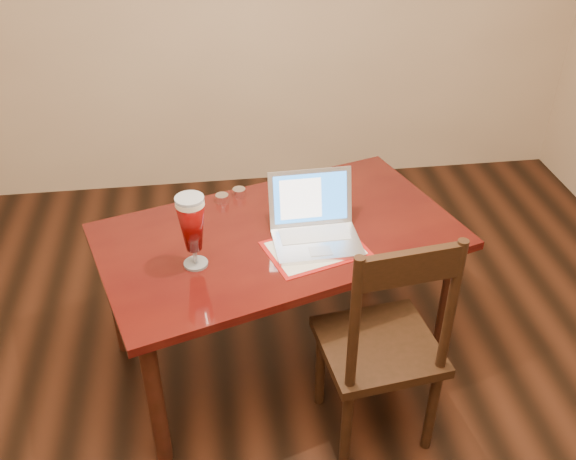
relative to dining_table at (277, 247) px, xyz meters
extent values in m
cube|color=#450E09|center=(0.01, 0.01, 0.05)|extent=(1.71, 1.27, 0.04)
cylinder|color=#38150E|center=(-0.54, -0.53, -0.31)|extent=(0.07, 0.07, 0.68)
cylinder|color=#38150E|center=(0.77, -0.12, -0.31)|extent=(0.07, 0.07, 0.68)
cylinder|color=#38150E|center=(-0.75, 0.14, -0.31)|extent=(0.07, 0.07, 0.68)
cylinder|color=#38150E|center=(0.56, 0.55, -0.31)|extent=(0.07, 0.07, 0.68)
cube|color=maroon|center=(0.15, -0.13, 0.07)|extent=(0.47, 0.39, 0.00)
cube|color=beige|center=(0.15, -0.13, 0.07)|extent=(0.42, 0.34, 0.00)
cube|color=silver|center=(0.16, -0.10, 0.08)|extent=(0.37, 0.26, 0.02)
cube|color=silver|center=(0.16, -0.05, 0.09)|extent=(0.30, 0.12, 0.00)
cube|color=silver|center=(0.16, -0.17, 0.09)|extent=(0.09, 0.07, 0.00)
cube|color=silver|center=(0.15, 0.05, 0.21)|extent=(0.36, 0.08, 0.24)
cube|color=blue|center=(0.15, 0.05, 0.21)|extent=(0.32, 0.07, 0.20)
cube|color=white|center=(0.11, 0.05, 0.21)|extent=(0.18, 0.05, 0.17)
cylinder|color=silver|center=(-0.35, -0.17, 0.08)|extent=(0.10, 0.10, 0.01)
cylinder|color=silver|center=(-0.35, -0.17, 0.12)|extent=(0.02, 0.02, 0.07)
cylinder|color=white|center=(-0.35, -0.17, 0.37)|extent=(0.11, 0.11, 0.02)
cylinder|color=silver|center=(-0.35, -0.17, 0.38)|extent=(0.11, 0.11, 0.01)
cylinder|color=white|center=(-0.22, 0.29, 0.09)|extent=(0.06, 0.06, 0.04)
cylinder|color=white|center=(-0.14, 0.34, 0.09)|extent=(0.06, 0.06, 0.04)
cube|color=black|center=(0.35, -0.47, -0.18)|extent=(0.50, 0.48, 0.04)
cylinder|color=black|center=(0.19, -0.66, -0.43)|extent=(0.04, 0.04, 0.44)
cylinder|color=black|center=(0.55, -0.62, -0.43)|extent=(0.04, 0.04, 0.44)
cylinder|color=black|center=(0.15, -0.32, -0.43)|extent=(0.04, 0.04, 0.44)
cylinder|color=black|center=(0.51, -0.28, -0.43)|extent=(0.04, 0.04, 0.44)
cylinder|color=black|center=(0.19, -0.66, 0.13)|extent=(0.04, 0.04, 0.58)
cylinder|color=black|center=(0.55, -0.62, 0.13)|extent=(0.04, 0.04, 0.58)
cube|color=black|center=(0.37, -0.64, 0.34)|extent=(0.37, 0.08, 0.13)
camera|label=1|loc=(-0.26, -2.26, 1.65)|focal=40.00mm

